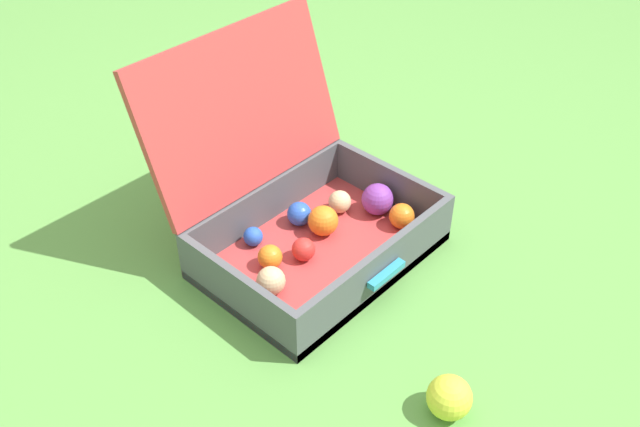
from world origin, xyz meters
The scene contains 3 objects.
ground_plane centered at (0.00, 0.00, 0.00)m, with size 16.00×16.00×0.00m, color #569342.
open_suitcase centered at (0.07, 0.07, 0.11)m, with size 0.54×0.53×0.49m.
stray_ball_on_grass centered at (-0.09, -0.47, 0.04)m, with size 0.09×0.09×0.09m, color #CCDB38.
Camera 1 is at (-0.87, -0.86, 1.15)m, focal length 39.74 mm.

